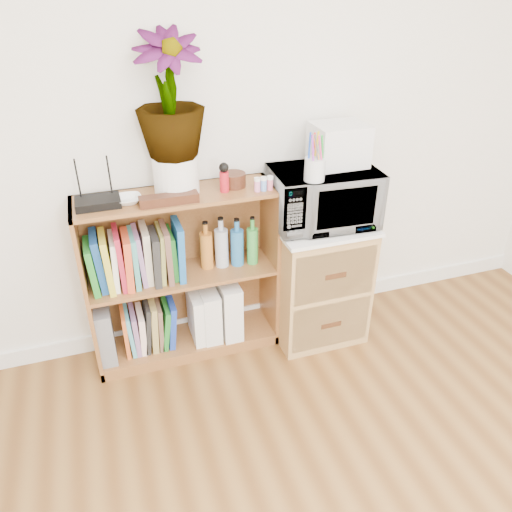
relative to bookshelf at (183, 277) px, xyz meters
name	(u,v)px	position (x,y,z in m)	size (l,w,h in m)	color
skirting_board	(239,314)	(0.35, 0.14, -0.42)	(4.00, 0.02, 0.10)	white
bookshelf	(183,277)	(0.00, 0.00, 0.00)	(1.00, 0.30, 0.95)	brown
wicker_unit	(316,280)	(0.75, -0.08, -0.12)	(0.50, 0.45, 0.70)	#9E7542
microwave	(323,197)	(0.75, -0.08, 0.39)	(0.54, 0.36, 0.30)	silver
pen_cup	(315,169)	(0.64, -0.20, 0.60)	(0.10, 0.10, 0.11)	silver
small_appliance	(339,145)	(0.84, -0.04, 0.65)	(0.27, 0.22, 0.21)	silver
router	(98,202)	(-0.36, -0.02, 0.49)	(0.20, 0.14, 0.04)	black
white_bowl	(128,200)	(-0.23, -0.03, 0.49)	(0.13, 0.13, 0.03)	white
plant_pot	(176,175)	(0.01, 0.02, 0.57)	(0.22, 0.22, 0.18)	white
potted_plant	(169,95)	(0.01, 0.02, 0.94)	(0.31, 0.31, 0.56)	#2D7131
trinket_box	(169,199)	(-0.05, -0.10, 0.50)	(0.27, 0.07, 0.04)	#351B0E
kokeshi_doll	(224,182)	(0.23, -0.04, 0.53)	(0.04, 0.04, 0.10)	#B41622
wooden_bowl	(234,180)	(0.30, 0.01, 0.51)	(0.12, 0.12, 0.07)	#351A0E
paint_jars	(264,185)	(0.42, -0.09, 0.51)	(0.12, 0.04, 0.06)	#CD7297
file_box	(103,330)	(-0.45, 0.00, -0.25)	(0.10, 0.25, 0.32)	slate
magazine_holder_left	(199,315)	(0.07, -0.01, -0.26)	(0.09, 0.23, 0.29)	silver
magazine_holder_mid	(209,312)	(0.13, -0.01, -0.25)	(0.10, 0.24, 0.31)	silver
magazine_holder_right	(228,306)	(0.24, -0.01, -0.24)	(0.11, 0.27, 0.34)	silver
cookbooks	(136,257)	(-0.23, 0.00, 0.17)	(0.47, 0.20, 0.30)	#238327
liquor_bottles	(228,244)	(0.26, 0.00, 0.16)	(0.31, 0.07, 0.28)	#B86A22
lower_books	(149,326)	(-0.21, 0.00, -0.27)	(0.29, 0.19, 0.29)	#CF5B24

